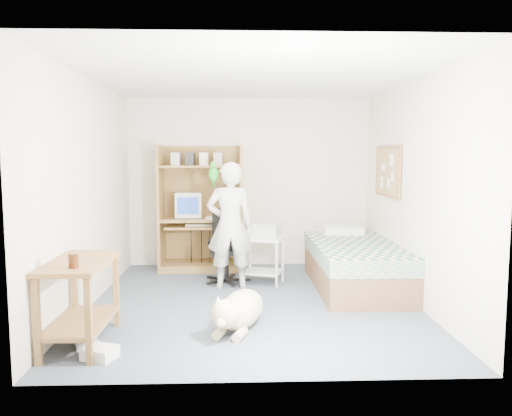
# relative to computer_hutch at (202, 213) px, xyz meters

# --- Properties ---
(floor) EXTENTS (4.00, 4.00, 0.00)m
(floor) POSITION_rel_computer_hutch_xyz_m (0.70, -1.74, -0.82)
(floor) COLOR #485263
(floor) RESTS_ON ground
(wall_back) EXTENTS (3.60, 0.02, 2.50)m
(wall_back) POSITION_rel_computer_hutch_xyz_m (0.70, 0.26, 0.43)
(wall_back) COLOR silver
(wall_back) RESTS_ON floor
(wall_right) EXTENTS (0.02, 4.00, 2.50)m
(wall_right) POSITION_rel_computer_hutch_xyz_m (2.50, -1.74, 0.43)
(wall_right) COLOR silver
(wall_right) RESTS_ON floor
(wall_left) EXTENTS (0.02, 4.00, 2.50)m
(wall_left) POSITION_rel_computer_hutch_xyz_m (-1.10, -1.74, 0.43)
(wall_left) COLOR silver
(wall_left) RESTS_ON floor
(ceiling) EXTENTS (3.60, 4.00, 0.02)m
(ceiling) POSITION_rel_computer_hutch_xyz_m (0.70, -1.74, 1.68)
(ceiling) COLOR white
(ceiling) RESTS_ON wall_back
(computer_hutch) EXTENTS (1.20, 0.63, 1.80)m
(computer_hutch) POSITION_rel_computer_hutch_xyz_m (0.00, 0.00, 0.00)
(computer_hutch) COLOR brown
(computer_hutch) RESTS_ON floor
(bed) EXTENTS (1.02, 2.02, 0.66)m
(bed) POSITION_rel_computer_hutch_xyz_m (2.00, -1.12, -0.53)
(bed) COLOR brown
(bed) RESTS_ON floor
(side_desk) EXTENTS (0.50, 1.00, 0.75)m
(side_desk) POSITION_rel_computer_hutch_xyz_m (-0.85, -2.94, -0.33)
(side_desk) COLOR brown
(side_desk) RESTS_ON floor
(corkboard) EXTENTS (0.04, 0.94, 0.66)m
(corkboard) POSITION_rel_computer_hutch_xyz_m (2.47, -0.84, 0.63)
(corkboard) COLOR #9A7045
(corkboard) RESTS_ON wall_right
(office_chair) EXTENTS (0.53, 0.53, 0.95)m
(office_chair) POSITION_rel_computer_hutch_xyz_m (0.38, -0.79, -0.48)
(office_chair) COLOR black
(office_chair) RESTS_ON floor
(person) EXTENTS (0.59, 0.40, 1.58)m
(person) POSITION_rel_computer_hutch_xyz_m (0.43, -1.09, -0.03)
(person) COLOR silver
(person) RESTS_ON floor
(parrot) EXTENTS (0.12, 0.20, 0.32)m
(parrot) POSITION_rel_computer_hutch_xyz_m (0.23, -1.08, 0.62)
(parrot) COLOR #128218
(parrot) RESTS_ON person
(dog) EXTENTS (0.60, 1.10, 0.43)m
(dog) POSITION_rel_computer_hutch_xyz_m (0.54, -2.60, -0.63)
(dog) COLOR beige
(dog) RESTS_ON floor
(printer_cart) EXTENTS (0.61, 0.55, 0.61)m
(printer_cart) POSITION_rel_computer_hutch_xyz_m (0.85, -0.89, -0.41)
(printer_cart) COLOR silver
(printer_cart) RESTS_ON floor
(printer) EXTENTS (0.50, 0.44, 0.18)m
(printer) POSITION_rel_computer_hutch_xyz_m (0.85, -0.89, -0.12)
(printer) COLOR #A5A4A0
(printer) RESTS_ON printer_cart
(crt_monitor) EXTENTS (0.40, 0.42, 0.36)m
(crt_monitor) POSITION_rel_computer_hutch_xyz_m (-0.19, 0.01, 0.13)
(crt_monitor) COLOR beige
(crt_monitor) RESTS_ON computer_hutch
(keyboard) EXTENTS (0.45, 0.16, 0.03)m
(keyboard) POSITION_rel_computer_hutch_xyz_m (0.01, -0.16, -0.15)
(keyboard) COLOR beige
(keyboard) RESTS_ON computer_hutch
(pencil_cup) EXTENTS (0.08, 0.08, 0.12)m
(pencil_cup) POSITION_rel_computer_hutch_xyz_m (0.33, -0.09, -0.00)
(pencil_cup) COLOR gold
(pencil_cup) RESTS_ON computer_hutch
(drink_glass) EXTENTS (0.08, 0.08, 0.12)m
(drink_glass) POSITION_rel_computer_hutch_xyz_m (-0.80, -3.23, -0.01)
(drink_glass) COLOR #431C0A
(drink_glass) RESTS_ON side_desk
(floor_box_a) EXTENTS (0.31, 0.28, 0.10)m
(floor_box_a) POSITION_rel_computer_hutch_xyz_m (-0.60, -3.27, -0.77)
(floor_box_a) COLOR white
(floor_box_a) RESTS_ON floor
(floor_box_b) EXTENTS (0.25, 0.27, 0.08)m
(floor_box_b) POSITION_rel_computer_hutch_xyz_m (-0.80, -3.00, -0.78)
(floor_box_b) COLOR #B5B6B0
(floor_box_b) RESTS_ON floor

